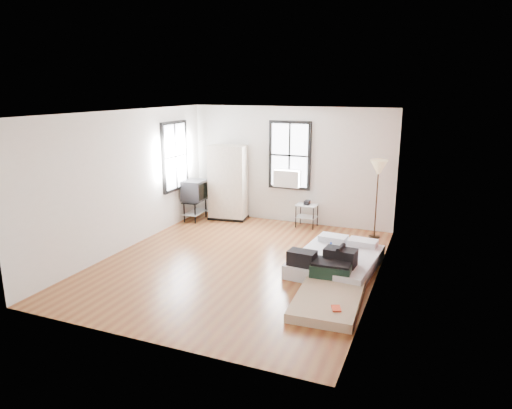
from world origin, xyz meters
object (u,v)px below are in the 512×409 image
at_px(wardrobe, 228,183).
at_px(side_table, 307,209).
at_px(mattress_bare, 330,289).
at_px(floor_lamp, 378,171).
at_px(mattress_main, 336,260).
at_px(tv_stand, 195,192).

distance_m(wardrobe, side_table, 2.09).
xyz_separation_m(mattress_bare, side_table, (-1.39, 3.50, 0.31)).
xyz_separation_m(side_table, floor_lamp, (1.61, -0.20, 1.05)).
xyz_separation_m(mattress_bare, wardrobe, (-3.42, 3.43, 0.81)).
relative_size(mattress_main, tv_stand, 1.96).
height_order(wardrobe, side_table, wardrobe).
height_order(floor_lamp, tv_stand, floor_lamp).
distance_m(wardrobe, tv_stand, 0.85).
distance_m(floor_lamp, tv_stand, 4.43).
relative_size(mattress_main, wardrobe, 1.06).
bearing_deg(floor_lamp, tv_stand, -176.33).
xyz_separation_m(mattress_main, tv_stand, (-3.96, 1.82, 0.56)).
bearing_deg(mattress_main, mattress_bare, -77.03).
relative_size(side_table, floor_lamp, 0.37).
distance_m(side_table, floor_lamp, 1.94).
bearing_deg(floor_lamp, mattress_main, -100.85).
xyz_separation_m(side_table, tv_stand, (-2.75, -0.48, 0.29)).
bearing_deg(mattress_main, wardrobe, 150.07).
relative_size(mattress_main, mattress_bare, 1.06).
bearing_deg(wardrobe, side_table, -5.37).
xyz_separation_m(mattress_bare, floor_lamp, (0.22, 3.29, 1.36)).
relative_size(wardrobe, floor_lamp, 1.07).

